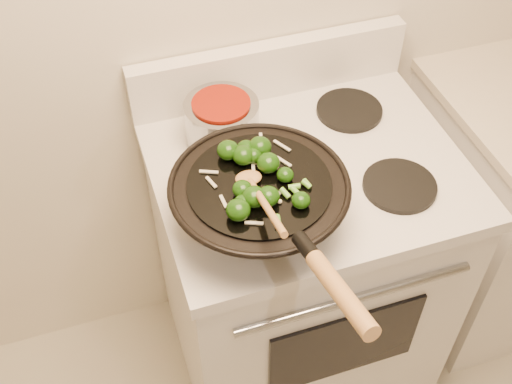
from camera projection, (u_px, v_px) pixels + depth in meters
name	position (u px, v px, depth m)	size (l,w,h in m)	color
stove	(299.00, 268.00, 1.95)	(0.78, 0.67, 1.08)	silver
wok	(260.00, 201.00, 1.42)	(0.40, 0.67, 0.23)	black
stirfry	(255.00, 174.00, 1.38)	(0.22, 0.28, 0.05)	#133608
wooden_spoon	(258.00, 193.00, 1.32)	(0.06, 0.26, 0.10)	#9F713E
saucepan	(222.00, 120.00, 1.63)	(0.19, 0.30, 0.11)	#95979D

